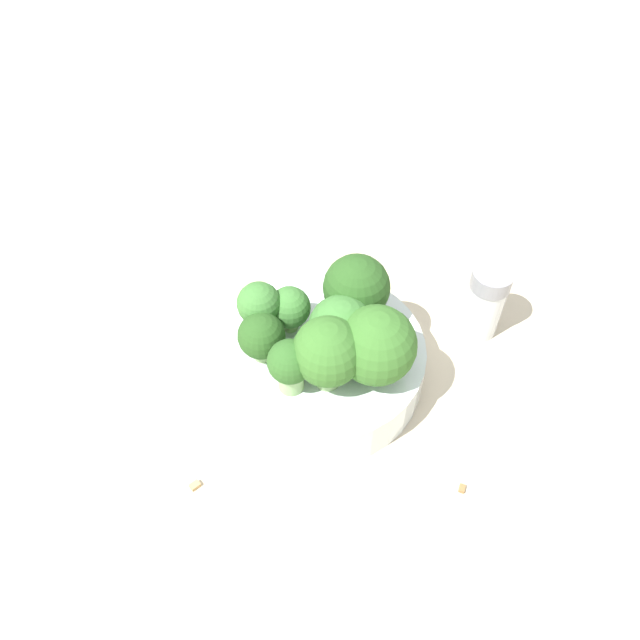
# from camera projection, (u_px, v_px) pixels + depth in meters

# --- Properties ---
(ground_plane) EXTENTS (3.00, 3.00, 0.00)m
(ground_plane) POSITION_uv_depth(u_px,v_px,m) (320.00, 375.00, 0.51)
(ground_plane) COLOR beige
(bowl) EXTENTS (0.17, 0.17, 0.04)m
(bowl) POSITION_uv_depth(u_px,v_px,m) (320.00, 361.00, 0.50)
(bowl) COLOR silver
(bowl) RESTS_ON ground_plane
(broccoli_floret_0) EXTENTS (0.04, 0.04, 0.04)m
(broccoli_floret_0) POSITION_uv_depth(u_px,v_px,m) (262.00, 337.00, 0.46)
(broccoli_floret_0) COLOR #84AD66
(broccoli_floret_0) RESTS_ON bowl
(broccoli_floret_1) EXTENTS (0.05, 0.05, 0.06)m
(broccoli_floret_1) POSITION_uv_depth(u_px,v_px,m) (341.00, 329.00, 0.46)
(broccoli_floret_1) COLOR #84AD66
(broccoli_floret_1) RESTS_ON bowl
(broccoli_floret_2) EXTENTS (0.03, 0.03, 0.05)m
(broccoli_floret_2) POSITION_uv_depth(u_px,v_px,m) (259.00, 305.00, 0.47)
(broccoli_floret_2) COLOR #8EB770
(broccoli_floret_2) RESTS_ON bowl
(broccoli_floret_3) EXTENTS (0.05, 0.05, 0.06)m
(broccoli_floret_3) POSITION_uv_depth(u_px,v_px,m) (356.00, 288.00, 0.47)
(broccoli_floret_3) COLOR #84AD66
(broccoli_floret_3) RESTS_ON bowl
(broccoli_floret_4) EXTENTS (0.03, 0.03, 0.04)m
(broccoli_floret_4) POSITION_uv_depth(u_px,v_px,m) (290.00, 308.00, 0.48)
(broccoli_floret_4) COLOR #84AD66
(broccoli_floret_4) RESTS_ON bowl
(broccoli_floret_5) EXTENTS (0.06, 0.06, 0.06)m
(broccoli_floret_5) POSITION_uv_depth(u_px,v_px,m) (376.00, 346.00, 0.44)
(broccoli_floret_5) COLOR #7A9E5B
(broccoli_floret_5) RESTS_ON bowl
(broccoli_floret_6) EXTENTS (0.05, 0.05, 0.06)m
(broccoli_floret_6) POSITION_uv_depth(u_px,v_px,m) (328.00, 353.00, 0.44)
(broccoli_floret_6) COLOR #8EB770
(broccoli_floret_6) RESTS_ON bowl
(broccoli_floret_7) EXTENTS (0.03, 0.03, 0.05)m
(broccoli_floret_7) POSITION_uv_depth(u_px,v_px,m) (290.00, 365.00, 0.44)
(broccoli_floret_7) COLOR #8EB770
(broccoli_floret_7) RESTS_ON bowl
(pepper_shaker) EXTENTS (0.03, 0.03, 0.07)m
(pepper_shaker) POSITION_uv_depth(u_px,v_px,m) (485.00, 302.00, 0.52)
(pepper_shaker) COLOR silver
(pepper_shaker) RESTS_ON ground_plane
(almond_crumb_0) EXTENTS (0.01, 0.01, 0.01)m
(almond_crumb_0) POSITION_uv_depth(u_px,v_px,m) (344.00, 281.00, 0.58)
(almond_crumb_0) COLOR olive
(almond_crumb_0) RESTS_ON ground_plane
(almond_crumb_1) EXTENTS (0.01, 0.01, 0.01)m
(almond_crumb_1) POSITION_uv_depth(u_px,v_px,m) (258.00, 303.00, 0.56)
(almond_crumb_1) COLOR tan
(almond_crumb_1) RESTS_ON ground_plane
(almond_crumb_2) EXTENTS (0.01, 0.01, 0.01)m
(almond_crumb_2) POSITION_uv_depth(u_px,v_px,m) (462.00, 488.00, 0.45)
(almond_crumb_2) COLOR olive
(almond_crumb_2) RESTS_ON ground_plane
(almond_crumb_3) EXTENTS (0.01, 0.01, 0.01)m
(almond_crumb_3) POSITION_uv_depth(u_px,v_px,m) (195.00, 484.00, 0.45)
(almond_crumb_3) COLOR tan
(almond_crumb_3) RESTS_ON ground_plane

